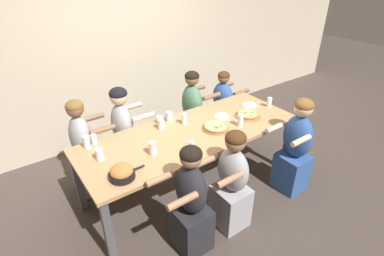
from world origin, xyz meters
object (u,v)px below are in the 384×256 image
object	(u,v)px
cocktail_glass_blue	(160,120)
diner_near_midleft	(191,205)
drinking_glass_i	(94,140)
diner_far_midright	(192,115)
diner_far_midleft	(124,137)
drinking_glass_b	(161,124)
pizza_board_main	(216,127)
drinking_glass_d	(153,149)
diner_near_right	(295,149)
empty_plate_a	(249,105)
pizza_board_second	(248,114)
diner_far_left	(84,152)
drinking_glass_e	(169,117)
diner_far_right	(222,109)
drinking_glass_g	(240,121)
drinking_glass_j	(87,143)
empty_plate_b	(222,116)
drinking_glass_c	(184,120)
diner_near_center	(232,184)
drinking_glass_a	(191,147)
drinking_glass_f	(269,103)
drinking_glass_h	(100,155)
skillet_bowl	(122,172)

from	to	relation	value
cocktail_glass_blue	diner_near_midleft	bearing A→B (deg)	-106.91
drinking_glass_i	diner_far_midright	distance (m)	1.54
drinking_glass_i	diner_far_midleft	xyz separation A→B (m)	(0.44, 0.31, -0.27)
cocktail_glass_blue	drinking_glass_b	bearing A→B (deg)	-114.14
pizza_board_main	drinking_glass_d	world-z (taller)	drinking_glass_d
diner_near_right	drinking_glass_i	bearing A→B (deg)	60.55
diner_near_right	diner_near_midleft	size ratio (longest dim) A/B	1.03
pizza_board_main	cocktail_glass_blue	distance (m)	0.67
pizza_board_main	drinking_glass_i	bearing A→B (deg)	158.03
empty_plate_a	diner_near_midleft	xyz separation A→B (m)	(-1.53, -0.81, -0.27)
pizza_board_second	cocktail_glass_blue	distance (m)	1.08
diner_far_left	diner_near_right	bearing A→B (deg)	54.91
drinking_glass_e	diner_far_right	world-z (taller)	diner_far_right
cocktail_glass_blue	drinking_glass_d	bearing A→B (deg)	-126.13
pizza_board_main	diner_near_midleft	distance (m)	1.03
drinking_glass_g	drinking_glass_j	world-z (taller)	drinking_glass_g
pizza_board_main	diner_near_right	xyz separation A→B (m)	(0.71, -0.60, -0.26)
empty_plate_b	diner_far_midright	size ratio (longest dim) A/B	0.16
drinking_glass_c	diner_near_midleft	xyz separation A→B (m)	(-0.55, -0.90, -0.32)
drinking_glass_e	diner_far_left	distance (m)	1.06
empty_plate_a	diner_near_center	world-z (taller)	diner_near_center
diner_far_midleft	diner_far_right	bearing A→B (deg)	90.00
diner_far_midleft	cocktail_glass_blue	bearing A→B (deg)	47.79
empty_plate_a	drinking_glass_j	xyz separation A→B (m)	(-2.08, 0.25, 0.05)
drinking_glass_j	drinking_glass_g	bearing A→B (deg)	-19.87
pizza_board_second	drinking_glass_j	world-z (taller)	drinking_glass_j
drinking_glass_a	diner_far_right	distance (m)	1.70
drinking_glass_f	drinking_glass_h	bearing A→B (deg)	176.16
drinking_glass_b	drinking_glass_f	size ratio (longest dim) A/B	0.96
drinking_glass_e	diner_far_midleft	xyz separation A→B (m)	(-0.46, 0.34, -0.28)
drinking_glass_h	drinking_glass_j	size ratio (longest dim) A/B	0.87
diner_far_midleft	diner_far_left	world-z (taller)	diner_far_midleft
drinking_glass_f	diner_near_right	size ratio (longest dim) A/B	0.11
pizza_board_main	empty_plate_b	bearing A→B (deg)	36.65
drinking_glass_h	diner_near_midleft	bearing A→B (deg)	-57.12
drinking_glass_a	drinking_glass_d	world-z (taller)	drinking_glass_d
drinking_glass_d	drinking_glass_i	world-z (taller)	drinking_glass_d
pizza_board_main	diner_near_center	size ratio (longest dim) A/B	0.27
diner_far_right	drinking_glass_e	bearing A→B (deg)	-73.51
drinking_glass_a	drinking_glass_f	xyz separation A→B (m)	(1.44, 0.26, 0.00)
empty_plate_a	drinking_glass_i	distance (m)	2.01
diner_far_midright	diner_far_left	bearing A→B (deg)	-90.00
drinking_glass_e	drinking_glass_i	distance (m)	0.91
drinking_glass_f	diner_near_center	bearing A→B (deg)	-152.19
empty_plate_a	diner_near_midleft	distance (m)	1.76
drinking_glass_a	skillet_bowl	bearing A→B (deg)	177.83
skillet_bowl	drinking_glass_b	world-z (taller)	skillet_bowl
pizza_board_main	drinking_glass_b	bearing A→B (deg)	144.57
drinking_glass_b	diner_near_center	distance (m)	1.04
pizza_board_second	cocktail_glass_blue	size ratio (longest dim) A/B	2.89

